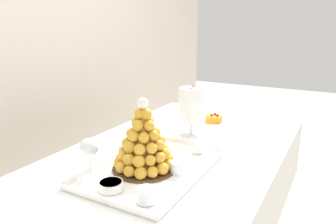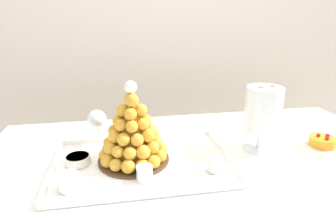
{
  "view_description": "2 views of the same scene",
  "coord_description": "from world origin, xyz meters",
  "px_view_note": "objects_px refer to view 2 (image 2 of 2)",
  "views": [
    {
      "loc": [
        -1.16,
        -0.61,
        1.34
      ],
      "look_at": [
        0.03,
        0.05,
        0.96
      ],
      "focal_mm": 34.24,
      "sensor_mm": 36.0,
      "label": 1
    },
    {
      "loc": [
        -0.27,
        -0.85,
        1.28
      ],
      "look_at": [
        -0.12,
        0.01,
        0.97
      ],
      "focal_mm": 30.06,
      "sensor_mm": 36.0,
      "label": 2
    }
  ],
  "objects_px": {
    "serving_tray": "(143,163)",
    "croquembouche": "(133,132)",
    "wine_glass": "(97,120)",
    "fruit_tart_plate": "(323,144)",
    "dessert_cup_mid_left": "(144,174)",
    "dessert_cup_centre": "(215,165)",
    "dessert_cup_left": "(69,182)",
    "macaron_goblet": "(263,111)",
    "creme_brulee_ramekin": "(78,159)"
  },
  "relations": [
    {
      "from": "dessert_cup_left",
      "to": "dessert_cup_centre",
      "type": "distance_m",
      "value": 0.44
    },
    {
      "from": "wine_glass",
      "to": "serving_tray",
      "type": "bearing_deg",
      "value": -48.62
    },
    {
      "from": "serving_tray",
      "to": "wine_glass",
      "type": "relative_size",
      "value": 4.08
    },
    {
      "from": "dessert_cup_centre",
      "to": "fruit_tart_plate",
      "type": "relative_size",
      "value": 0.23
    },
    {
      "from": "dessert_cup_centre",
      "to": "croquembouche",
      "type": "bearing_deg",
      "value": 156.03
    },
    {
      "from": "dessert_cup_mid_left",
      "to": "fruit_tart_plate",
      "type": "distance_m",
      "value": 0.69
    },
    {
      "from": "fruit_tart_plate",
      "to": "wine_glass",
      "type": "xyz_separation_m",
      "value": [
        -0.83,
        0.16,
        0.09
      ]
    },
    {
      "from": "dessert_cup_left",
      "to": "dessert_cup_mid_left",
      "type": "bearing_deg",
      "value": 1.86
    },
    {
      "from": "dessert_cup_centre",
      "to": "creme_brulee_ramekin",
      "type": "relative_size",
      "value": 0.59
    },
    {
      "from": "creme_brulee_ramekin",
      "to": "fruit_tart_plate",
      "type": "height_order",
      "value": "fruit_tart_plate"
    },
    {
      "from": "dessert_cup_mid_left",
      "to": "dessert_cup_centre",
      "type": "bearing_deg",
      "value": 3.69
    },
    {
      "from": "macaron_goblet",
      "to": "fruit_tart_plate",
      "type": "bearing_deg",
      "value": -7.39
    },
    {
      "from": "serving_tray",
      "to": "croquembouche",
      "type": "bearing_deg",
      "value": 143.06
    },
    {
      "from": "dessert_cup_mid_left",
      "to": "macaron_goblet",
      "type": "bearing_deg",
      "value": 18.59
    },
    {
      "from": "dessert_cup_centre",
      "to": "creme_brulee_ramekin",
      "type": "distance_m",
      "value": 0.45
    },
    {
      "from": "macaron_goblet",
      "to": "fruit_tart_plate",
      "type": "relative_size",
      "value": 1.21
    },
    {
      "from": "dessert_cup_mid_left",
      "to": "wine_glass",
      "type": "xyz_separation_m",
      "value": [
        -0.15,
        0.28,
        0.07
      ]
    },
    {
      "from": "serving_tray",
      "to": "macaron_goblet",
      "type": "bearing_deg",
      "value": 5.92
    },
    {
      "from": "croquembouche",
      "to": "wine_glass",
      "type": "height_order",
      "value": "croquembouche"
    },
    {
      "from": "serving_tray",
      "to": "macaron_goblet",
      "type": "distance_m",
      "value": 0.46
    },
    {
      "from": "croquembouche",
      "to": "dessert_cup_centre",
      "type": "distance_m",
      "value": 0.29
    },
    {
      "from": "fruit_tart_plate",
      "to": "wine_glass",
      "type": "relative_size",
      "value": 1.47
    },
    {
      "from": "dessert_cup_left",
      "to": "macaron_goblet",
      "type": "bearing_deg",
      "value": 13.32
    },
    {
      "from": "dessert_cup_centre",
      "to": "wine_glass",
      "type": "xyz_separation_m",
      "value": [
        -0.37,
        0.26,
        0.07
      ]
    },
    {
      "from": "dessert_cup_mid_left",
      "to": "dessert_cup_centre",
      "type": "distance_m",
      "value": 0.23
    },
    {
      "from": "creme_brulee_ramekin",
      "to": "fruit_tart_plate",
      "type": "relative_size",
      "value": 0.39
    },
    {
      "from": "dessert_cup_mid_left",
      "to": "fruit_tart_plate",
      "type": "relative_size",
      "value": 0.23
    },
    {
      "from": "dessert_cup_mid_left",
      "to": "wine_glass",
      "type": "height_order",
      "value": "wine_glass"
    },
    {
      "from": "dessert_cup_mid_left",
      "to": "creme_brulee_ramekin",
      "type": "xyz_separation_m",
      "value": [
        -0.21,
        0.14,
        -0.01
      ]
    },
    {
      "from": "croquembouche",
      "to": "wine_glass",
      "type": "xyz_separation_m",
      "value": [
        -0.12,
        0.15,
        -0.01
      ]
    },
    {
      "from": "fruit_tart_plate",
      "to": "dessert_cup_mid_left",
      "type": "bearing_deg",
      "value": -170.3
    },
    {
      "from": "dessert_cup_left",
      "to": "wine_glass",
      "type": "xyz_separation_m",
      "value": [
        0.07,
        0.29,
        0.07
      ]
    },
    {
      "from": "serving_tray",
      "to": "croquembouche",
      "type": "relative_size",
      "value": 2.11
    },
    {
      "from": "serving_tray",
      "to": "fruit_tart_plate",
      "type": "relative_size",
      "value": 2.79
    },
    {
      "from": "creme_brulee_ramekin",
      "to": "wine_glass",
      "type": "bearing_deg",
      "value": 67.14
    },
    {
      "from": "dessert_cup_mid_left",
      "to": "serving_tray",
      "type": "bearing_deg",
      "value": 86.96
    },
    {
      "from": "serving_tray",
      "to": "croquembouche",
      "type": "xyz_separation_m",
      "value": [
        -0.03,
        0.02,
        0.11
      ]
    },
    {
      "from": "dessert_cup_mid_left",
      "to": "macaron_goblet",
      "type": "xyz_separation_m",
      "value": [
        0.44,
        0.15,
        0.12
      ]
    },
    {
      "from": "croquembouche",
      "to": "fruit_tart_plate",
      "type": "bearing_deg",
      "value": -0.7
    },
    {
      "from": "dessert_cup_mid_left",
      "to": "dessert_cup_centre",
      "type": "height_order",
      "value": "same"
    },
    {
      "from": "serving_tray",
      "to": "wine_glass",
      "type": "bearing_deg",
      "value": 131.38
    },
    {
      "from": "dessert_cup_centre",
      "to": "creme_brulee_ramekin",
      "type": "bearing_deg",
      "value": 164.29
    },
    {
      "from": "serving_tray",
      "to": "wine_glass",
      "type": "height_order",
      "value": "wine_glass"
    },
    {
      "from": "croquembouche",
      "to": "serving_tray",
      "type": "bearing_deg",
      "value": -36.94
    },
    {
      "from": "croquembouche",
      "to": "dessert_cup_mid_left",
      "type": "xyz_separation_m",
      "value": [
        0.02,
        -0.13,
        -0.08
      ]
    },
    {
      "from": "croquembouche",
      "to": "macaron_goblet",
      "type": "distance_m",
      "value": 0.47
    },
    {
      "from": "croquembouche",
      "to": "creme_brulee_ramekin",
      "type": "distance_m",
      "value": 0.2
    },
    {
      "from": "fruit_tart_plate",
      "to": "creme_brulee_ramekin",
      "type": "bearing_deg",
      "value": 178.73
    },
    {
      "from": "croquembouche",
      "to": "dessert_cup_centre",
      "type": "xyz_separation_m",
      "value": [
        0.25,
        -0.11,
        -0.08
      ]
    },
    {
      "from": "fruit_tart_plate",
      "to": "wine_glass",
      "type": "bearing_deg",
      "value": 169.02
    }
  ]
}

